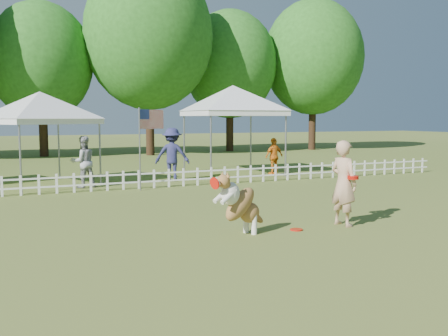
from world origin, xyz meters
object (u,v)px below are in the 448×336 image
object	(u,v)px
flag_pole	(140,149)
spectator_a	(83,162)
dog	(241,204)
canopy_tent_right	(233,131)
spectator_c	(274,156)
handler	(344,183)
frisbee_on_turf	(296,230)
canopy_tent_left	(41,140)
spectator_b	(172,154)

from	to	relation	value
flag_pole	spectator_a	xyz separation A→B (m)	(-1.52, 1.38, -0.45)
dog	canopy_tent_right	distance (m)	10.62
spectator_c	flag_pole	bearing A→B (deg)	7.02
handler	canopy_tent_right	xyz separation A→B (m)	(1.94, 9.70, 0.84)
spectator_c	handler	bearing A→B (deg)	56.79
dog	frisbee_on_turf	world-z (taller)	dog
canopy_tent_left	flag_pole	distance (m)	3.64
spectator_a	spectator_b	size ratio (longest dim) A/B	0.88
canopy_tent_right	spectator_c	world-z (taller)	canopy_tent_right
canopy_tent_left	canopy_tent_right	bearing A→B (deg)	-18.71
spectator_b	flag_pole	bearing A→B (deg)	72.79
frisbee_on_turf	canopy_tent_left	distance (m)	10.16
handler	canopy_tent_left	distance (m)	10.59
canopy_tent_left	handler	bearing A→B (deg)	-82.88
frisbee_on_turf	flag_pole	size ratio (longest dim) A/B	0.10
canopy_tent_left	spectator_c	world-z (taller)	canopy_tent_left
handler	spectator_a	distance (m)	9.09
frisbee_on_turf	flag_pole	bearing A→B (deg)	102.57
flag_pole	spectator_c	distance (m)	6.35
handler	canopy_tent_right	bearing A→B (deg)	-20.98
frisbee_on_turf	spectator_c	distance (m)	9.91
flag_pole	canopy_tent_right	bearing A→B (deg)	12.49
flag_pole	spectator_c	bearing A→B (deg)	-1.24
canopy_tent_left	spectator_c	bearing A→B (deg)	-25.21
spectator_b	frisbee_on_turf	bearing A→B (deg)	112.67
handler	frisbee_on_turf	bearing A→B (deg)	79.84
canopy_tent_right	spectator_c	xyz separation A→B (m)	(1.40, -0.88, -1.00)
canopy_tent_right	flag_pole	xyz separation A→B (m)	(-4.56, -2.99, -0.45)
spectator_c	canopy_tent_right	bearing A→B (deg)	-44.45
flag_pole	spectator_b	bearing A→B (deg)	28.26
canopy_tent_right	spectator_b	distance (m)	3.19
spectator_a	dog	bearing A→B (deg)	91.29
canopy_tent_right	spectator_b	bearing A→B (deg)	-158.54
handler	spectator_c	size ratio (longest dim) A/B	1.22
spectator_b	spectator_c	world-z (taller)	spectator_b
spectator_b	canopy_tent_right	bearing A→B (deg)	-135.87
spectator_a	spectator_b	xyz separation A→B (m)	(3.19, 0.53, 0.11)
spectator_c	canopy_tent_left	bearing A→B (deg)	-14.53
handler	flag_pole	world-z (taller)	flag_pole
handler	spectator_b	distance (m)	8.68
handler	frisbee_on_turf	world-z (taller)	handler
dog	spectator_c	world-z (taller)	spectator_c
spectator_a	spectator_b	bearing A→B (deg)	178.25
handler	canopy_tent_right	size ratio (longest dim) A/B	0.52
dog	canopy_tent_left	bearing A→B (deg)	88.68
dog	flag_pole	xyz separation A→B (m)	(-0.26, 6.66, 0.67)
frisbee_on_turf	canopy_tent_right	xyz separation A→B (m)	(3.07, 9.69, 1.72)
frisbee_on_turf	canopy_tent_right	bearing A→B (deg)	72.43
dog	canopy_tent_right	xyz separation A→B (m)	(4.30, 9.65, 1.12)
flag_pole	spectator_b	distance (m)	2.56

